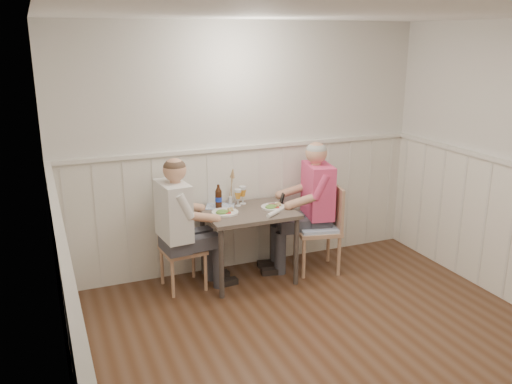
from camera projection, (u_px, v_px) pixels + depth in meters
ground_plane at (355, 373)px, 4.09m from camera, size 4.50×4.50×0.00m
room_shell at (366, 179)px, 3.67m from camera, size 4.04×4.54×2.60m
wainscot at (314, 256)px, 4.51m from camera, size 4.00×4.49×1.34m
dining_table at (249, 220)px, 5.50m from camera, size 0.90×0.70×0.75m
chair_right at (323, 225)px, 5.77m from camera, size 0.53×0.53×0.94m
chair_left at (177, 246)px, 5.34m from camera, size 0.43×0.43×0.84m
man_in_pink at (313, 215)px, 5.80m from camera, size 0.71×0.51×1.42m
diner_cream at (179, 236)px, 5.24m from camera, size 0.67×0.46×1.38m
plate_man at (273, 206)px, 5.54m from camera, size 0.25×0.25×0.06m
plate_diner at (224, 212)px, 5.37m from camera, size 0.27×0.27×0.07m
beer_glass_a at (243, 192)px, 5.65m from camera, size 0.08×0.08×0.19m
beer_glass_b at (238, 195)px, 5.58m from camera, size 0.07×0.07×0.18m
beer_bottle at (219, 198)px, 5.52m from camera, size 0.07×0.07×0.25m
rolled_napkin at (273, 213)px, 5.31m from camera, size 0.19×0.15×0.04m
grass_vase at (230, 188)px, 5.62m from camera, size 0.05×0.05×0.40m
gingham_mat at (220, 206)px, 5.59m from camera, size 0.36×0.33×0.01m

